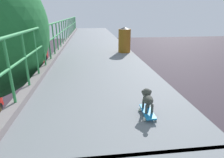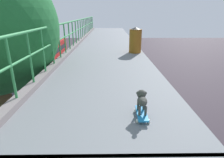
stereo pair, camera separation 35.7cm
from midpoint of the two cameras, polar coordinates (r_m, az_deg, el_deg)
car_silver_fifth at (r=13.21m, az=-24.36°, el=-13.73°), size 1.87×4.58×1.41m
car_red_taxi_sixth at (r=17.23m, az=-30.67°, el=-6.71°), size 1.80×3.96×1.68m
city_bus at (r=29.42m, az=-18.23°, el=7.63°), size 2.78×10.79×3.41m
toy_skateboard at (r=2.87m, az=12.71°, el=-10.46°), size 0.20×0.46×0.08m
small_dog at (r=2.81m, az=12.85°, el=-6.16°), size 0.16×0.35×0.32m
litter_bin at (r=7.38m, az=8.62°, el=11.85°), size 0.48×0.48×0.97m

